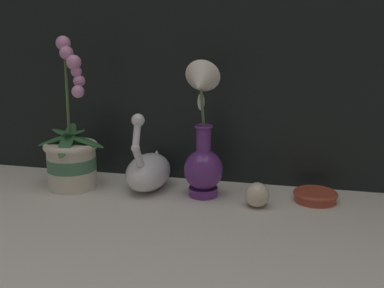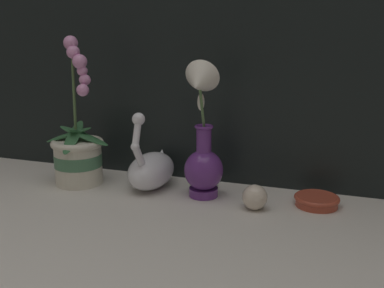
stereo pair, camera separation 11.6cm
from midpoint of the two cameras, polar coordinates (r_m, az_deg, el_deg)
The scene contains 6 objects.
ground_plane at distance 1.08m, azimuth -5.00°, elevation -9.32°, with size 2.80×2.80×0.00m, color beige.
orchid_potted_plant at distance 1.30m, azimuth -17.53°, elevation -1.28°, with size 0.20×0.18×0.42m.
swan_figurine at distance 1.26m, azimuth -8.19°, elevation -3.28°, with size 0.12×0.22×0.23m.
blue_vase at distance 1.16m, azimuth -1.50°, elevation -0.54°, with size 0.10×0.14×0.36m.
glass_sphere at distance 1.13m, azimuth 5.36°, elevation -6.49°, with size 0.06×0.06×0.06m.
amber_dish at distance 1.19m, azimuth 12.73°, elevation -6.44°, with size 0.11×0.11×0.03m.
Camera 1 is at (0.26, -0.95, 0.43)m, focal length 42.00 mm.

